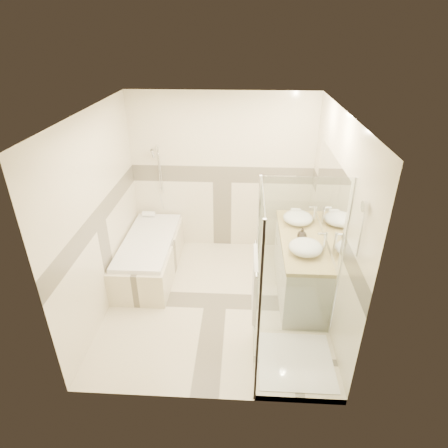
# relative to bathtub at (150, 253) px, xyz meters

# --- Properties ---
(room) EXTENTS (2.82, 3.02, 2.52)m
(room) POSITION_rel_bathtub_xyz_m (1.08, -0.64, 0.95)
(room) COLOR beige
(room) RESTS_ON ground
(bathtub) EXTENTS (0.75, 1.70, 0.56)m
(bathtub) POSITION_rel_bathtub_xyz_m (0.00, 0.00, 0.00)
(bathtub) COLOR beige
(bathtub) RESTS_ON ground
(vanity) EXTENTS (0.58, 1.62, 0.85)m
(vanity) POSITION_rel_bathtub_xyz_m (2.15, -0.35, 0.12)
(vanity) COLOR silver
(vanity) RESTS_ON ground
(shower_enclosure) EXTENTS (0.96, 0.93, 2.04)m
(shower_enclosure) POSITION_rel_bathtub_xyz_m (1.86, -1.62, 0.20)
(shower_enclosure) COLOR beige
(shower_enclosure) RESTS_ON ground
(vessel_sink_near) EXTENTS (0.41, 0.41, 0.16)m
(vessel_sink_near) POSITION_rel_bathtub_xyz_m (2.13, 0.06, 0.62)
(vessel_sink_near) COLOR white
(vessel_sink_near) RESTS_ON vanity
(vessel_sink_far) EXTENTS (0.41, 0.41, 0.16)m
(vessel_sink_far) POSITION_rel_bathtub_xyz_m (2.13, -0.72, 0.62)
(vessel_sink_far) COLOR white
(vessel_sink_far) RESTS_ON vanity
(faucet_near) EXTENTS (0.11, 0.03, 0.27)m
(faucet_near) POSITION_rel_bathtub_xyz_m (2.35, 0.06, 0.70)
(faucet_near) COLOR silver
(faucet_near) RESTS_ON vanity
(faucet_far) EXTENTS (0.12, 0.03, 0.29)m
(faucet_far) POSITION_rel_bathtub_xyz_m (2.35, -0.72, 0.71)
(faucet_far) COLOR silver
(faucet_far) RESTS_ON vanity
(amenity_bottle_a) EXTENTS (0.09, 0.09, 0.16)m
(amenity_bottle_a) POSITION_rel_bathtub_xyz_m (2.13, -0.39, 0.62)
(amenity_bottle_a) COLOR black
(amenity_bottle_a) RESTS_ON vanity
(amenity_bottle_b) EXTENTS (0.16, 0.16, 0.16)m
(amenity_bottle_b) POSITION_rel_bathtub_xyz_m (2.13, -0.40, 0.62)
(amenity_bottle_b) COLOR black
(amenity_bottle_b) RESTS_ON vanity
(folded_towels) EXTENTS (0.15, 0.24, 0.07)m
(folded_towels) POSITION_rel_bathtub_xyz_m (2.13, 0.27, 0.58)
(folded_towels) COLOR white
(folded_towels) RESTS_ON vanity
(rolled_towel) EXTENTS (0.20, 0.09, 0.09)m
(rolled_towel) POSITION_rel_bathtub_xyz_m (-0.16, 0.70, 0.30)
(rolled_towel) COLOR white
(rolled_towel) RESTS_ON bathtub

